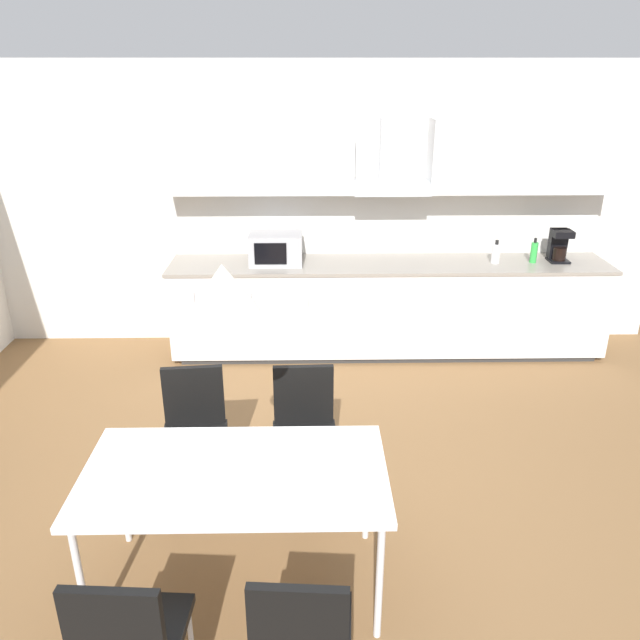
% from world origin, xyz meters
% --- Properties ---
extents(ground_plane, '(8.78, 7.34, 0.02)m').
position_xyz_m(ground_plane, '(0.00, 0.00, -0.01)').
color(ground_plane, brown).
extents(wall_back, '(7.02, 0.10, 2.65)m').
position_xyz_m(wall_back, '(0.00, 2.50, 1.33)').
color(wall_back, silver).
rests_on(wall_back, ground_plane).
extents(kitchen_counter, '(4.08, 0.68, 0.90)m').
position_xyz_m(kitchen_counter, '(0.84, 2.12, 0.45)').
color(kitchen_counter, '#333333').
rests_on(kitchen_counter, ground_plane).
extents(backsplash_tile, '(4.06, 0.02, 0.56)m').
position_xyz_m(backsplash_tile, '(0.84, 2.43, 1.18)').
color(backsplash_tile, silver).
rests_on(backsplash_tile, kitchen_counter).
extents(upper_wall_cabinets, '(4.06, 0.40, 0.65)m').
position_xyz_m(upper_wall_cabinets, '(0.84, 2.28, 1.83)').
color(upper_wall_cabinets, silver).
extents(microwave, '(0.48, 0.35, 0.28)m').
position_xyz_m(microwave, '(-0.21, 2.12, 1.04)').
color(microwave, '#ADADB2').
rests_on(microwave, kitchen_counter).
extents(coffee_maker, '(0.18, 0.19, 0.30)m').
position_xyz_m(coffee_maker, '(2.42, 2.15, 1.05)').
color(coffee_maker, black).
rests_on(coffee_maker, kitchen_counter).
extents(bottle_green, '(0.06, 0.06, 0.23)m').
position_xyz_m(bottle_green, '(2.18, 2.10, 0.99)').
color(bottle_green, green).
rests_on(bottle_green, kitchen_counter).
extents(bottle_white, '(0.08, 0.08, 0.22)m').
position_xyz_m(bottle_white, '(1.82, 2.09, 0.99)').
color(bottle_white, white).
rests_on(bottle_white, kitchen_counter).
extents(dining_table, '(1.52, 0.81, 0.74)m').
position_xyz_m(dining_table, '(-0.28, -0.84, 0.69)').
color(dining_table, white).
rests_on(dining_table, ground_plane).
extents(chair_far_right, '(0.41, 0.41, 0.87)m').
position_xyz_m(chair_far_right, '(0.06, -0.05, 0.53)').
color(chair_far_right, black).
rests_on(chair_far_right, ground_plane).
extents(chair_near_left, '(0.43, 0.43, 0.87)m').
position_xyz_m(chair_near_left, '(-0.63, -1.62, 0.53)').
color(chair_near_left, black).
rests_on(chair_near_left, ground_plane).
extents(chair_far_left, '(0.44, 0.44, 0.87)m').
position_xyz_m(chair_far_left, '(-0.63, -0.05, 0.53)').
color(chair_far_left, black).
rests_on(chair_far_left, ground_plane).
extents(chair_near_right, '(0.43, 0.43, 0.87)m').
position_xyz_m(chair_near_right, '(0.06, -1.62, 0.53)').
color(chair_near_right, black).
rests_on(chair_near_right, ground_plane).
extents(pendant_lamp, '(0.32, 0.32, 0.22)m').
position_xyz_m(pendant_lamp, '(-0.28, -0.84, 1.70)').
color(pendant_lamp, silver).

